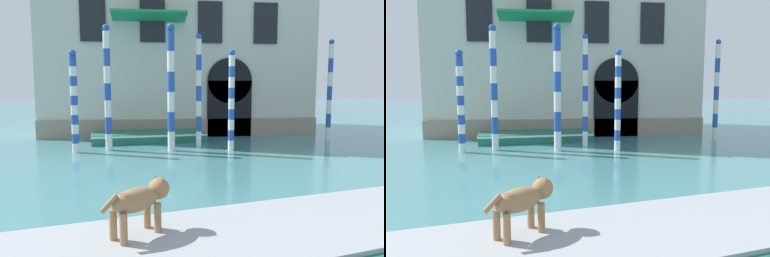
# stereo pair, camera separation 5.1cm
# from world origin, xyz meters

# --- Properties ---
(boat_foreground) EXTENTS (8.94, 4.05, 0.69)m
(boat_foreground) POSITION_xyz_m (-0.06, 5.69, 0.36)
(boat_foreground) COLOR #1E6651
(boat_foreground) RESTS_ON ground_plane
(dog_on_deck) EXTENTS (0.84, 0.73, 0.68)m
(dog_on_deck) POSITION_xyz_m (-1.29, 5.76, 1.13)
(dog_on_deck) COLOR #997047
(dog_on_deck) RESTS_ON boat_foreground
(boat_moored_near_palazzo) EXTENTS (5.01, 2.30, 0.41)m
(boat_moored_near_palazzo) POSITION_xyz_m (-1.12, 17.69, 0.22)
(boat_moored_near_palazzo) COLOR #1E6651
(boat_moored_near_palazzo) RESTS_ON ground_plane
(mooring_pole_0) EXTENTS (0.27, 0.27, 3.75)m
(mooring_pole_0) POSITION_xyz_m (-3.81, 15.31, 1.90)
(mooring_pole_0) COLOR white
(mooring_pole_0) RESTS_ON ground_plane
(mooring_pole_1) EXTENTS (0.24, 0.24, 3.79)m
(mooring_pole_1) POSITION_xyz_m (1.97, 15.01, 1.91)
(mooring_pole_1) COLOR white
(mooring_pole_1) RESTS_ON ground_plane
(mooring_pole_2) EXTENTS (0.22, 0.22, 4.44)m
(mooring_pole_2) POSITION_xyz_m (6.83, 16.94, 2.24)
(mooring_pole_2) COLOR white
(mooring_pole_2) RESTS_ON ground_plane
(mooring_pole_3) EXTENTS (0.27, 0.27, 4.71)m
(mooring_pole_3) POSITION_xyz_m (-2.64, 15.64, 2.37)
(mooring_pole_3) COLOR white
(mooring_pole_3) RESTS_ON ground_plane
(mooring_pole_4) EXTENTS (0.28, 0.28, 4.72)m
(mooring_pole_4) POSITION_xyz_m (-0.28, 15.24, 2.38)
(mooring_pole_4) COLOR white
(mooring_pole_4) RESTS_ON ground_plane
(mooring_pole_5) EXTENTS (0.23, 0.23, 4.49)m
(mooring_pole_5) POSITION_xyz_m (0.89, 16.14, 2.26)
(mooring_pole_5) COLOR white
(mooring_pole_5) RESTS_ON ground_plane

